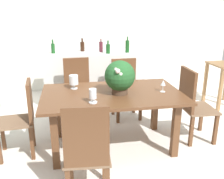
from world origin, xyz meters
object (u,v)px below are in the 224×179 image
Objects in this scene: crystal_vase_center_near at (74,80)px; kitchen_counter at (94,78)px; chair_head_end at (22,116)px; flower_centerpiece at (120,77)px; wine_bottle_tall at (108,48)px; wine_bottle_green at (101,47)px; dining_table at (112,101)px; chair_far_right at (125,85)px; wine_bottle_amber at (127,46)px; chair_far_left at (77,87)px; chair_near_left at (87,151)px; wine_bottle_dark at (53,48)px; chair_foot_end at (192,101)px; wine_bottle_clear at (82,46)px; wine_glass at (163,83)px; crystal_vase_left at (93,95)px.

kitchen_counter reaches higher than crystal_vase_center_near.
flower_centerpiece is at bearing 82.05° from chair_head_end.
wine_bottle_tall is at bearing 134.21° from chair_head_end.
dining_table is at bearing -93.15° from wine_bottle_green.
chair_far_right reaches higher than crystal_vase_center_near.
wine_bottle_amber reaches higher than flower_centerpiece.
chair_far_left is 0.96m from wine_bottle_tall.
flower_centerpiece is 0.23× the size of kitchen_counter.
crystal_vase_center_near is at bearing -98.05° from chair_far_left.
wine_bottle_dark reaches higher than chair_near_left.
chair_far_right is at bearing 73.31° from flower_centerpiece.
chair_foot_end is (0.71, -0.95, 0.02)m from chair_far_right.
wine_bottle_clear is at bearing 121.38° from chair_far_right.
wine_bottle_green is at bearing 0.48° from wine_bottle_dark.
dining_table is 0.96× the size of kitchen_counter.
chair_far_left is at bearing -63.26° from wine_bottle_dark.
dining_table is 1.80× the size of chair_far_right.
chair_far_right is 6.38× the size of wine_glass.
chair_foot_end is at bearing 84.72° from chair_head_end.
chair_far_right is 2.06m from chair_near_left.
chair_near_left is 0.56× the size of kitchen_counter.
wine_bottle_green reaches higher than chair_near_left.
chair_near_left is at bearing -100.43° from wine_bottle_green.
chair_near_left is 3.48× the size of wine_bottle_amber.
kitchen_counter is at bearing 91.86° from dining_table.
kitchen_counter reaches higher than crystal_vase_left.
chair_near_left is (-0.40, -0.96, -0.09)m from dining_table.
wine_glass is 0.63× the size of wine_bottle_green.
crystal_vase_center_near is at bearing -117.50° from wine_bottle_tall.
kitchen_counter is 0.60m from wine_bottle_green.
flower_centerpiece is 1.71× the size of wine_bottle_clear.
wine_bottle_amber reaches higher than chair_near_left.
chair_near_left is 1.92m from chair_far_left.
wine_bottle_tall is at bearing 105.03° from chair_far_right.
crystal_vase_center_near is (-0.55, 0.31, -0.11)m from flower_centerpiece.
wine_glass is at bearing -6.13° from dining_table.
crystal_vase_left is at bearing -104.35° from wine_bottle_tall.
flower_centerpiece is at bearing -113.78° from chair_near_left.
crystal_vase_left is at bearing -71.02° from crystal_vase_center_near.
chair_head_end is at bearing -100.71° from wine_bottle_dark.
wine_bottle_amber is at bearing 70.40° from chair_far_right.
dining_table is at bearing -97.30° from wine_bottle_tall.
chair_foot_end is 0.56× the size of kitchen_counter.
chair_far_right reaches higher than crystal_vase_left.
chair_near_left is at bearing -103.48° from wine_bottle_tall.
wine_bottle_clear is (-0.33, 1.90, 0.11)m from flower_centerpiece.
wine_bottle_dark is (-0.51, 2.02, 0.23)m from crystal_vase_left.
wine_bottle_dark is at bearing 168.51° from wine_bottle_tall.
wine_bottle_tall reaches higher than kitchen_counter.
wine_bottle_dark is (0.32, 1.71, 0.55)m from chair_head_end.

